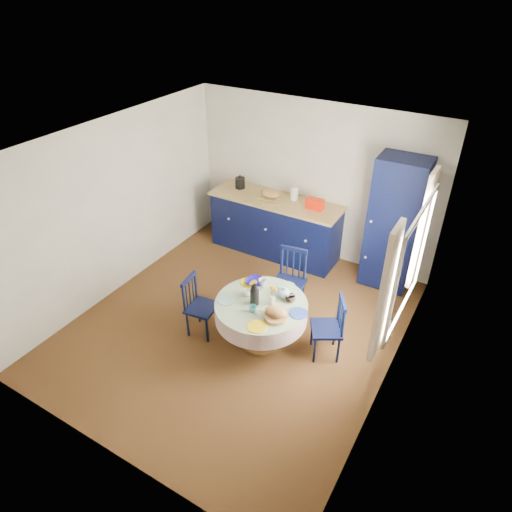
% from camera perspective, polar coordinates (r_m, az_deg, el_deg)
% --- Properties ---
extents(floor, '(4.50, 4.50, 0.00)m').
position_cam_1_polar(floor, '(6.26, -2.32, -8.59)').
color(floor, black).
rests_on(floor, ground).
extents(ceiling, '(4.50, 4.50, 0.00)m').
position_cam_1_polar(ceiling, '(4.96, -2.97, 13.54)').
color(ceiling, white).
rests_on(ceiling, wall_back).
extents(wall_back, '(4.00, 0.02, 2.50)m').
position_cam_1_polar(wall_back, '(7.28, 7.13, 9.25)').
color(wall_back, beige).
rests_on(wall_back, floor).
extents(wall_left, '(0.02, 4.50, 2.50)m').
position_cam_1_polar(wall_left, '(6.68, -17.26, 5.72)').
color(wall_left, beige).
rests_on(wall_left, floor).
extents(wall_right, '(0.02, 4.50, 2.50)m').
position_cam_1_polar(wall_right, '(4.90, 17.58, -5.14)').
color(wall_right, beige).
rests_on(wall_right, floor).
extents(window, '(0.10, 1.74, 1.45)m').
position_cam_1_polar(window, '(5.00, 18.51, -0.63)').
color(window, white).
rests_on(window, wall_right).
extents(kitchen_counter, '(2.17, 0.68, 1.21)m').
position_cam_1_polar(kitchen_counter, '(7.51, 2.39, 3.84)').
color(kitchen_counter, black).
rests_on(kitchen_counter, floor).
extents(pantry_cabinet, '(0.70, 0.52, 1.99)m').
position_cam_1_polar(pantry_cabinet, '(6.79, 16.87, 3.78)').
color(pantry_cabinet, black).
rests_on(pantry_cabinet, floor).
extents(dining_table, '(1.15, 1.13, 0.96)m').
position_cam_1_polar(dining_table, '(5.59, 0.73, -6.87)').
color(dining_table, brown).
rests_on(dining_table, floor).
extents(chair_left, '(0.40, 0.42, 0.84)m').
position_cam_1_polar(chair_left, '(5.94, -7.11, -6.17)').
color(chair_left, black).
rests_on(chair_left, floor).
extents(chair_far, '(0.47, 0.45, 0.93)m').
position_cam_1_polar(chair_far, '(6.26, 4.20, -3.12)').
color(chair_far, black).
rests_on(chair_far, floor).
extents(chair_right, '(0.50, 0.51, 0.84)m').
position_cam_1_polar(chair_right, '(5.65, 9.15, -8.80)').
color(chair_right, black).
rests_on(chair_right, floor).
extents(mug_a, '(0.11, 0.11, 0.09)m').
position_cam_1_polar(mug_a, '(5.61, -1.17, -4.63)').
color(mug_a, silver).
rests_on(mug_a, dining_table).
extents(mug_b, '(0.09, 0.09, 0.09)m').
position_cam_1_polar(mug_b, '(5.37, -0.41, -6.64)').
color(mug_b, '#2C686D').
rests_on(mug_b, dining_table).
extents(mug_c, '(0.12, 0.12, 0.10)m').
position_cam_1_polar(mug_c, '(5.53, 4.33, -5.32)').
color(mug_c, black).
rests_on(mug_c, dining_table).
extents(mug_d, '(0.11, 0.11, 0.10)m').
position_cam_1_polar(mug_d, '(5.77, 0.83, -3.38)').
color(mug_d, silver).
rests_on(mug_d, dining_table).
extents(cobalt_bowl, '(0.24, 0.24, 0.06)m').
position_cam_1_polar(cobalt_bowl, '(5.81, -0.08, -3.29)').
color(cobalt_bowl, '#0F046F').
rests_on(cobalt_bowl, dining_table).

